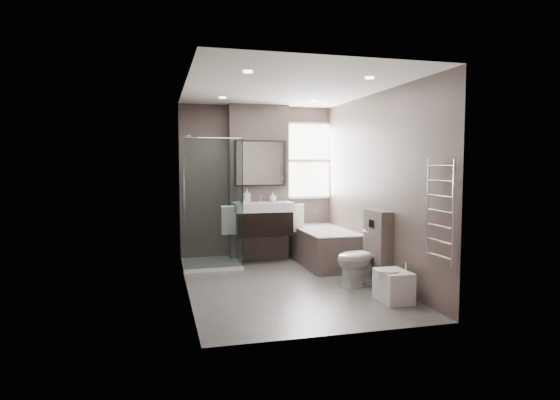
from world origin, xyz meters
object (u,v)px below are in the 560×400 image
object	(u,v)px
vanity	(263,218)
toilet	(361,258)
bidet	(393,285)
bathtub	(323,245)

from	to	relation	value
vanity	toilet	distance (m)	1.97
bidet	vanity	bearing A→B (deg)	112.29
bathtub	toilet	bearing A→B (deg)	-88.09
vanity	bathtub	size ratio (longest dim) A/B	0.59
bidet	toilet	bearing A→B (deg)	93.18
vanity	bidet	world-z (taller)	vanity
vanity	bathtub	bearing A→B (deg)	-19.37
toilet	bidet	xyz separation A→B (m)	(0.04, -0.80, -0.17)
bathtub	bidet	bearing A→B (deg)	-87.61
toilet	bathtub	bearing A→B (deg)	166.04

